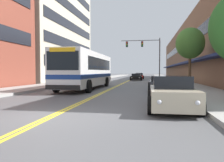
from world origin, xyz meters
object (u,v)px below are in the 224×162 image
car_beige_parked_left_far (103,77)px  car_red_moving_third (139,76)px  car_champagne_parked_right_foreground (172,94)px  fire_hydrant (192,88)px  city_bus (87,69)px  car_navy_parked_left_mid (95,78)px  car_white_moving_lead (139,76)px  car_dark_grey_parked_right_mid (161,84)px  traffic_signal_mast (147,51)px  street_tree_right_mid (190,43)px  car_black_moving_second (136,77)px

car_beige_parked_left_far → car_red_moving_third: size_ratio=1.14×
car_champagne_parked_right_foreground → fire_hydrant: bearing=68.5°
city_bus → fire_hydrant: bearing=-38.1°
car_navy_parked_left_mid → car_white_moving_lead: size_ratio=1.05×
car_navy_parked_left_mid → car_champagne_parked_right_foreground: car_champagne_parked_right_foreground is taller
fire_hydrant → car_beige_parked_left_far: bearing=113.2°
city_bus → fire_hydrant: size_ratio=12.85×
car_dark_grey_parked_right_mid → traffic_signal_mast: (-1.34, 18.11, 4.48)m
car_beige_parked_left_far → car_dark_grey_parked_right_mid: bearing=-64.9°
car_beige_parked_left_far → traffic_signal_mast: bearing=-6.5°
car_white_moving_lead → car_dark_grey_parked_right_mid: bearing=-84.7°
car_champagne_parked_right_foreground → traffic_signal_mast: bearing=92.7°
car_beige_parked_left_far → traffic_signal_mast: 8.79m
street_tree_right_mid → car_red_moving_third: bearing=103.1°
car_beige_parked_left_far → car_black_moving_second: 6.32m
car_champagne_parked_right_foreground → car_white_moving_lead: size_ratio=0.95×
car_beige_parked_left_far → car_white_moving_lead: 17.78m
car_navy_parked_left_mid → car_beige_parked_left_far: bearing=91.3°
car_dark_grey_parked_right_mid → street_tree_right_mid: size_ratio=0.78×
car_dark_grey_parked_right_mid → car_white_moving_lead: bearing=95.3°
city_bus → car_white_moving_lead: city_bus is taller
street_tree_right_mid → car_navy_parked_left_mid: bearing=142.9°
car_beige_parked_left_far → street_tree_right_mid: (11.78, -15.49, 3.69)m
car_dark_grey_parked_right_mid → street_tree_right_mid: (2.91, 3.47, 3.72)m
car_champagne_parked_right_foreground → street_tree_right_mid: bearing=76.8°
car_dark_grey_parked_right_mid → car_red_moving_third: (-3.02, 29.01, 0.01)m
car_dark_grey_parked_right_mid → traffic_signal_mast: bearing=94.2°
city_bus → car_beige_parked_left_far: size_ratio=2.41×
car_champagne_parked_right_foreground → car_red_moving_third: (-2.96, 38.18, -0.07)m
car_champagne_parked_right_foreground → car_red_moving_third: car_champagne_parked_right_foreground is taller
car_red_moving_third → traffic_signal_mast: (1.67, -10.90, 4.47)m
car_navy_parked_left_mid → car_red_moving_third: 17.70m
car_dark_grey_parked_right_mid → city_bus: bearing=169.6°
car_white_moving_lead → car_black_moving_second: (0.09, -14.00, -0.02)m
car_red_moving_third → street_tree_right_mid: street_tree_right_mid is taller
street_tree_right_mid → fire_hydrant: 9.53m
car_white_moving_lead → street_tree_right_mid: size_ratio=0.77×
car_dark_grey_parked_right_mid → car_white_moving_lead: (-3.34, 35.86, 0.01)m
car_navy_parked_left_mid → street_tree_right_mid: 15.03m
car_champagne_parked_right_foreground → car_black_moving_second: car_champagne_parked_right_foreground is taller
car_navy_parked_left_mid → car_beige_parked_left_far: car_navy_parked_left_mid is taller
fire_hydrant → car_black_moving_second: bearing=100.0°
car_navy_parked_left_mid → car_black_moving_second: car_navy_parked_left_mid is taller
street_tree_right_mid → car_dark_grey_parked_right_mid: bearing=-130.0°
car_white_moving_lead → car_red_moving_third: bearing=-87.3°
car_beige_parked_left_far → car_red_moving_third: car_beige_parked_left_far is taller
car_navy_parked_left_mid → car_black_moving_second: bearing=60.3°
city_bus → car_white_moving_lead: 34.81m
traffic_signal_mast → street_tree_right_mid: size_ratio=1.26×
city_bus → street_tree_right_mid: bearing=13.0°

